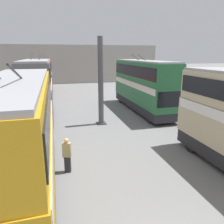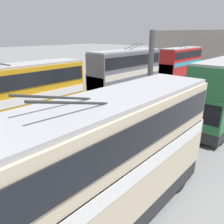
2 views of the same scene
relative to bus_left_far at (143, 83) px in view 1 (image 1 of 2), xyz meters
The scene contains 7 objects.
depot_back_wall 24.72m from the bus_left_far, 12.07° to the left, with size 0.50×36.00×7.57m.
support_column_far 6.25m from the bus_left_far, 124.01° to the left, with size 0.78×0.78×7.13m.
bus_left_far is the anchor object (origin of this frame).
bus_right_near 16.08m from the bus_left_far, 140.01° to the left, with size 10.42×2.54×5.54m.
bus_right_mid 10.33m from the bus_left_far, 90.68° to the left, with size 9.39×2.54×5.90m.
bus_right_far 16.62m from the bus_left_far, 38.43° to the left, with size 9.27×2.54×5.59m.
person_by_right_row 13.84m from the bus_left_far, 141.85° to the left, with size 0.35×0.47×1.81m.
Camera 1 is at (-3.25, 3.71, 5.76)m, focal length 35.00 mm.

